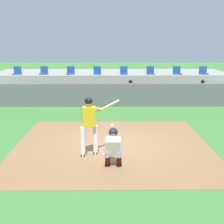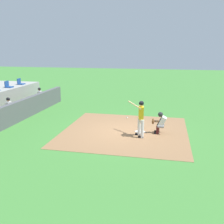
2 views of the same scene
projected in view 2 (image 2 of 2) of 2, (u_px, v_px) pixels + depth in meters
ground_plane at (125, 131)px, 13.48m from camera, size 80.00×80.00×0.00m
dirt_infield at (125, 131)px, 13.48m from camera, size 6.40×6.40×0.01m
home_plate at (140, 132)px, 13.31m from camera, size 0.62×0.62×0.02m
batter_at_plate at (141, 116)px, 12.41m from camera, size 1.20×0.95×1.80m
catcher_crouched at (160, 122)px, 12.97m from camera, size 0.49×2.06×1.13m
dugout_wall at (13, 114)px, 14.64m from camera, size 13.00×0.30×1.20m
dugout_player_0 at (11, 107)px, 15.83m from camera, size 0.49×0.70×1.30m
dugout_player_1 at (41, 96)px, 19.64m from camera, size 0.49×0.70×1.30m
stadium_seat_6 at (8, 86)px, 18.85m from camera, size 0.46×0.46×0.48m
stadium_seat_7 at (20, 83)px, 20.39m from camera, size 0.46×0.46×0.48m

